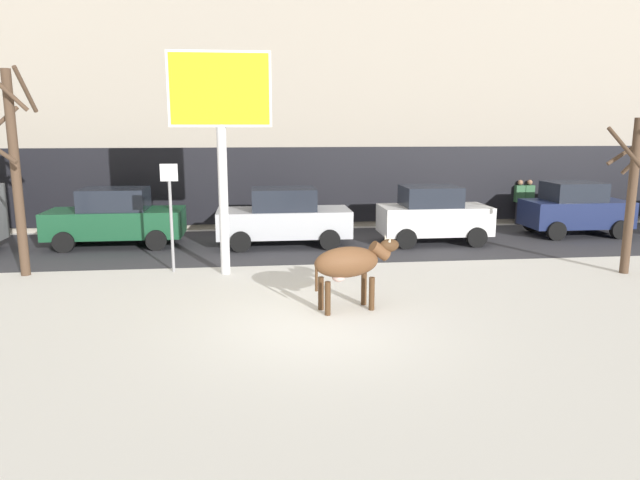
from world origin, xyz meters
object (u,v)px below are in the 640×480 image
object	(u,v)px
cow_brown	(350,263)
car_silver_sedan	(284,217)
pedestrian_by_cars	(528,202)
bare_tree_right_lot	(15,166)
bare_tree_left_lot	(632,188)
street_sign	(171,209)
car_navy_hatchback	(575,209)
car_darkgreen_sedan	(116,218)
pedestrian_near_billboard	(519,202)
car_white_hatchback	(433,215)
billboard	(220,103)

from	to	relation	value
cow_brown	car_silver_sedan	bearing A→B (deg)	98.34
pedestrian_by_cars	bare_tree_right_lot	bearing A→B (deg)	-159.72
cow_brown	bare_tree_left_lot	size ratio (longest dim) A/B	0.49
pedestrian_by_cars	bare_tree_right_lot	size ratio (longest dim) A/B	0.33
bare_tree_right_lot	street_sign	bearing A→B (deg)	-0.44
car_navy_hatchback	street_sign	world-z (taller)	street_sign
street_sign	car_navy_hatchback	bearing A→B (deg)	15.69
car_navy_hatchback	car_darkgreen_sedan	bearing A→B (deg)	-179.69
cow_brown	street_sign	xyz separation A→B (m)	(-4.08, 3.71, 0.68)
car_darkgreen_sedan	bare_tree_left_lot	xyz separation A→B (m)	(13.94, -5.12, 1.32)
bare_tree_left_lot	street_sign	size ratio (longest dim) A/B	1.41
cow_brown	pedestrian_near_billboard	xyz separation A→B (m)	(8.26, 9.82, -0.11)
car_white_hatchback	car_silver_sedan	bearing A→B (deg)	178.15
car_silver_sedan	bare_tree_right_lot	size ratio (longest dim) A/B	0.81
bare_tree_left_lot	street_sign	world-z (taller)	bare_tree_left_lot
car_darkgreen_sedan	bare_tree_right_lot	size ratio (longest dim) A/B	0.81
car_silver_sedan	pedestrian_by_cars	world-z (taller)	car_silver_sedan
bare_tree_right_lot	billboard	bearing A→B (deg)	-4.56
car_darkgreen_sedan	pedestrian_by_cars	size ratio (longest dim) A/B	2.43
car_silver_sedan	street_sign	size ratio (longest dim) A/B	1.49
car_silver_sedan	bare_tree_right_lot	xyz separation A→B (m)	(-6.80, -3.08, 1.89)
billboard	street_sign	xyz separation A→B (m)	(-1.37, 0.38, -2.64)
car_navy_hatchback	bare_tree_left_lot	distance (m)	5.59
cow_brown	car_white_hatchback	xyz separation A→B (m)	(3.85, 6.66, -0.07)
car_navy_hatchback	bare_tree_left_lot	bearing A→B (deg)	-106.69
street_sign	cow_brown	bearing A→B (deg)	-42.33
car_darkgreen_sedan	bare_tree_right_lot	bearing A→B (deg)	-112.41
car_darkgreen_sedan	pedestrian_by_cars	distance (m)	15.16
cow_brown	car_darkgreen_sedan	size ratio (longest dim) A/B	0.46
pedestrian_by_cars	car_navy_hatchback	bearing A→B (deg)	-77.10
bare_tree_right_lot	pedestrian_by_cars	bearing A→B (deg)	20.28
car_white_hatchback	car_navy_hatchback	xyz separation A→B (m)	(5.34, 0.78, 0.00)
billboard	car_darkgreen_sedan	distance (m)	6.38
bare_tree_right_lot	car_white_hatchback	bearing A→B (deg)	14.07
billboard	pedestrian_near_billboard	world-z (taller)	billboard
billboard	car_silver_sedan	size ratio (longest dim) A/B	1.32
cow_brown	bare_tree_right_lot	xyz separation A→B (m)	(-7.80, 3.74, 1.81)
bare_tree_left_lot	bare_tree_right_lot	xyz separation A→B (m)	(-15.43, 1.51, 0.57)
car_white_hatchback	pedestrian_near_billboard	distance (m)	5.43
car_silver_sedan	bare_tree_left_lot	world-z (taller)	bare_tree_left_lot
bare_tree_right_lot	cow_brown	bearing A→B (deg)	-25.62
car_white_hatchback	bare_tree_left_lot	world-z (taller)	bare_tree_left_lot
billboard	pedestrian_near_billboard	size ratio (longest dim) A/B	3.21
cow_brown	car_darkgreen_sedan	distance (m)	9.69
pedestrian_by_cars	car_white_hatchback	bearing A→B (deg)	-146.65
bare_tree_right_lot	car_navy_hatchback	bearing A→B (deg)	12.28
car_darkgreen_sedan	street_sign	xyz separation A→B (m)	(2.23, -3.64, 0.76)
car_silver_sedan	bare_tree_right_lot	bearing A→B (deg)	-155.66
cow_brown	pedestrian_near_billboard	bearing A→B (deg)	49.90
car_white_hatchback	bare_tree_right_lot	xyz separation A→B (m)	(-11.65, -2.92, 1.87)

